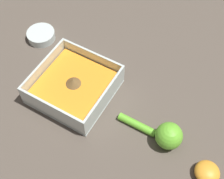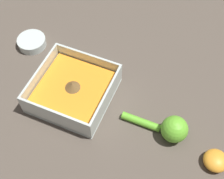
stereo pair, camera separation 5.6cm
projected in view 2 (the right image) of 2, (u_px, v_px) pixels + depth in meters
ground_plane at (71, 89)px, 0.87m from camera, size 4.00×4.00×0.00m
square_dish at (73, 91)px, 0.84m from camera, size 0.20×0.20×0.07m
spice_bowl at (32, 42)px, 0.95m from camera, size 0.09×0.09×0.03m
lemon_squeezer at (170, 128)px, 0.77m from camera, size 0.17×0.07×0.07m
lemon_half at (216, 161)px, 0.74m from camera, size 0.06×0.06×0.03m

